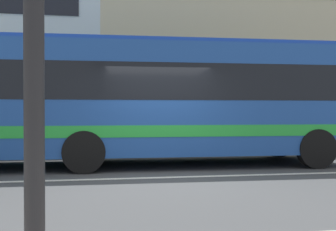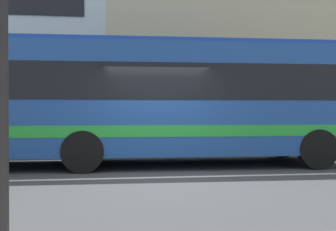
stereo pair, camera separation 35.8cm
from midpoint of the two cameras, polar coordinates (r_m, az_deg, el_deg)
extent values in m
plane|color=#434446|center=(8.78, -1.81, -8.90)|extent=(160.00, 160.00, 0.00)
cube|color=silver|center=(8.78, -1.81, -8.88)|extent=(60.00, 0.16, 0.01)
cube|color=#245428|center=(14.23, -20.19, -3.29)|extent=(19.77, 1.10, 0.97)
cube|color=beige|center=(24.76, 18.73, 13.37)|extent=(23.25, 8.67, 13.80)
cube|color=#1E4895|center=(10.64, -8.44, 2.22)|extent=(12.12, 2.86, 2.79)
cube|color=black|center=(10.66, -8.44, 4.47)|extent=(11.39, 2.87, 0.89)
cube|color=green|center=(10.65, -8.43, -1.92)|extent=(11.88, 2.88, 0.28)
cube|color=#1D439C|center=(10.78, -8.45, 9.99)|extent=(11.62, 2.44, 0.12)
cube|color=black|center=(12.22, 21.26, 3.95)|extent=(0.08, 2.18, 0.98)
cylinder|color=black|center=(12.87, 14.67, -3.61)|extent=(1.01, 0.30, 1.00)
cylinder|color=black|center=(10.71, 19.64, -4.51)|extent=(1.01, 0.30, 1.00)
cylinder|color=black|center=(11.90, -12.03, -3.96)|extent=(1.01, 0.30, 1.00)
cylinder|color=black|center=(9.53, -13.03, -5.13)|extent=(1.01, 0.30, 1.00)
cylinder|color=black|center=(3.01, -22.05, 13.10)|extent=(0.14, 0.14, 3.94)
camera|label=1|loc=(0.18, -90.97, -0.01)|focal=42.44mm
camera|label=2|loc=(0.18, 89.03, 0.01)|focal=42.44mm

